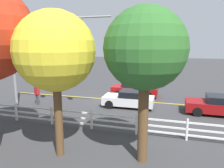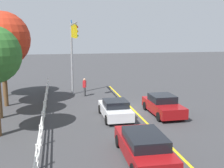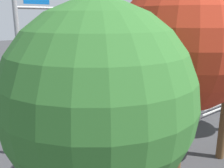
% 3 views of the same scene
% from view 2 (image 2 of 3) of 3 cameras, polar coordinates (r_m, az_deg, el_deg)
% --- Properties ---
extents(ground_plane, '(120.00, 120.00, 0.00)m').
position_cam_2_polar(ground_plane, '(21.49, 4.52, -5.41)').
color(ground_plane, '#38383A').
extents(lane_center_stripe, '(28.00, 0.16, 0.01)m').
position_cam_2_polar(lane_center_stripe, '(17.85, 8.05, -8.80)').
color(lane_center_stripe, gold).
rests_on(lane_center_stripe, ground_plane).
extents(signal_assembly, '(7.80, 0.38, 6.99)m').
position_cam_2_polar(signal_assembly, '(24.58, -8.02, 8.20)').
color(signal_assembly, gray).
rests_on(signal_assembly, ground_plane).
extents(car_0, '(4.82, 2.02, 1.36)m').
position_cam_2_polar(car_0, '(13.30, 6.50, -12.55)').
color(car_0, maroon).
rests_on(car_0, ground_plane).
extents(car_1, '(3.92, 1.87, 1.32)m').
position_cam_2_polar(car_1, '(19.38, 0.65, -5.19)').
color(car_1, silver).
rests_on(car_1, ground_plane).
extents(car_3, '(4.28, 1.97, 1.42)m').
position_cam_2_polar(car_3, '(20.56, 10.41, -4.31)').
color(car_3, maroon).
rests_on(car_3, ground_plane).
extents(pedestrian, '(0.46, 0.37, 1.69)m').
position_cam_2_polar(pedestrian, '(26.13, -5.65, -0.49)').
color(pedestrian, '#3F3F42').
rests_on(pedestrian, ground_plane).
extents(white_rail_fence, '(26.10, 0.10, 1.15)m').
position_cam_2_polar(white_rail_fence, '(17.70, -14.05, -7.15)').
color(white_rail_fence, white).
rests_on(white_rail_fence, ground_plane).
extents(tree_1, '(4.11, 4.11, 6.55)m').
position_cam_2_polar(tree_1, '(27.56, -21.71, 6.85)').
color(tree_1, brown).
rests_on(tree_1, ground_plane).
extents(tree_2, '(4.35, 4.35, 7.55)m').
position_cam_2_polar(tree_2, '(23.55, -21.63, 8.49)').
color(tree_2, brown).
rests_on(tree_2, ground_plane).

